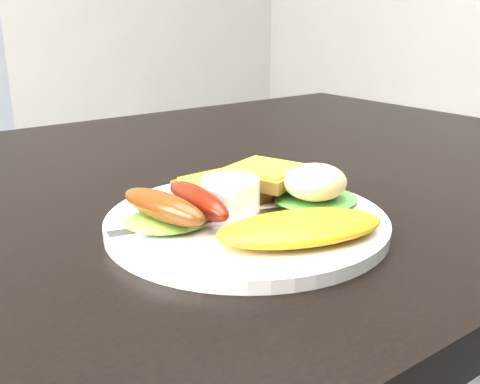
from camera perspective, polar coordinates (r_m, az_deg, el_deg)
dining_table at (r=0.70m, az=-3.52°, el=0.55°), size 1.20×0.80×0.04m
plate at (r=0.51m, az=0.68°, el=-3.06°), size 0.25×0.25×0.01m
lettuce_left at (r=0.49m, az=-7.40°, el=-2.85°), size 0.09×0.09×0.01m
lettuce_right at (r=0.54m, az=7.72°, el=-0.70°), size 0.09×0.08×0.01m
omelette at (r=0.46m, az=6.21°, el=-3.61°), size 0.16×0.11×0.02m
sausage_a at (r=0.47m, az=-7.86°, el=-1.45°), size 0.04×0.10×0.02m
sausage_b at (r=0.49m, az=-4.34°, el=-0.86°), size 0.03×0.10×0.02m
ramekin at (r=0.51m, az=-0.95°, el=-0.32°), size 0.07×0.07×0.03m
toast_a at (r=0.56m, az=-1.14°, el=0.28°), size 0.09×0.09×0.01m
toast_b at (r=0.56m, az=2.54°, el=1.75°), size 0.09×0.09×0.01m
potato_salad at (r=0.53m, az=7.65°, el=1.02°), size 0.08×0.07×0.03m
fork at (r=0.49m, az=-2.75°, el=-3.02°), size 0.18×0.06×0.00m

